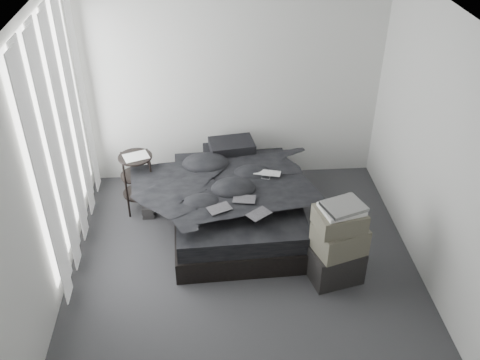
{
  "coord_description": "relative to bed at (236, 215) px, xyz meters",
  "views": [
    {
      "loc": [
        -0.33,
        -3.84,
        3.85
      ],
      "look_at": [
        0.0,
        0.8,
        0.75
      ],
      "focal_mm": 40.0,
      "sensor_mm": 36.0,
      "label": 1
    }
  ],
  "objects": [
    {
      "name": "box_mid",
      "position": [
        0.94,
        -0.95,
        0.38
      ],
      "size": [
        0.56,
        0.49,
        0.28
      ],
      "primitive_type": "cube",
      "rotation": [
        0.0,
        0.0,
        0.31
      ],
      "color": "#575344",
      "rests_on": "box_lower"
    },
    {
      "name": "box_lower",
      "position": [
        0.93,
        -0.94,
        0.06
      ],
      "size": [
        0.58,
        0.5,
        0.37
      ],
      "primitive_type": "cube",
      "rotation": [
        0.0,
        0.0,
        0.24
      ],
      "color": "black",
      "rests_on": "floor"
    },
    {
      "name": "comic_c",
      "position": [
        0.19,
        -0.62,
        0.55
      ],
      "size": [
        0.28,
        0.26,
        0.01
      ],
      "primitive_type": "cube",
      "rotation": [
        0.0,
        0.0,
        0.65
      ],
      "color": "black",
      "rests_on": "duvet"
    },
    {
      "name": "pillow_lower",
      "position": [
        -0.07,
        0.72,
        0.39
      ],
      "size": [
        0.57,
        0.4,
        0.13
      ],
      "primitive_type": "cube",
      "rotation": [
        0.0,
        0.0,
        0.04
      ],
      "color": "black",
      "rests_on": "mattress"
    },
    {
      "name": "mattress",
      "position": [
        0.0,
        0.0,
        0.23
      ],
      "size": [
        1.42,
        1.85,
        0.2
      ],
      "primitive_type": "cube",
      "rotation": [
        0.0,
        0.0,
        0.04
      ],
      "color": "black",
      "rests_on": "bed"
    },
    {
      "name": "side_stand",
      "position": [
        -1.13,
        0.39,
        0.23
      ],
      "size": [
        0.45,
        0.45,
        0.71
      ],
      "primitive_type": "cylinder",
      "rotation": [
        0.0,
        0.0,
        0.19
      ],
      "color": "black",
      "rests_on": "floor"
    },
    {
      "name": "floor_books",
      "position": [
        -1.02,
        0.24,
        -0.06
      ],
      "size": [
        0.15,
        0.2,
        0.13
      ],
      "primitive_type": "cube",
      "rotation": [
        0.0,
        0.0,
        0.07
      ],
      "color": "black",
      "rests_on": "floor"
    },
    {
      "name": "box_upper",
      "position": [
        0.92,
        -0.94,
        0.62
      ],
      "size": [
        0.5,
        0.43,
        0.19
      ],
      "primitive_type": "cube",
      "rotation": [
        0.0,
        0.0,
        0.19
      ],
      "color": "#575344",
      "rests_on": "box_mid"
    },
    {
      "name": "ceiling",
      "position": [
        0.02,
        -1.02,
        2.47
      ],
      "size": [
        3.6,
        4.2,
        0.01
      ],
      "primitive_type": "cube",
      "color": "white",
      "rests_on": "ground"
    },
    {
      "name": "comic_a",
      "position": [
        -0.21,
        -0.5,
        0.54
      ],
      "size": [
        0.28,
        0.24,
        0.01
      ],
      "primitive_type": "cube",
      "rotation": [
        0.0,
        0.0,
        0.42
      ],
      "color": "black",
      "rests_on": "duvet"
    },
    {
      "name": "papers",
      "position": [
        -1.11,
        0.38,
        0.59
      ],
      "size": [
        0.33,
        0.29,
        0.01
      ],
      "primitive_type": "cube",
      "rotation": [
        0.0,
        0.0,
        0.36
      ],
      "color": "white",
      "rests_on": "side_stand"
    },
    {
      "name": "pillow_upper",
      "position": [
        -0.01,
        0.7,
        0.51
      ],
      "size": [
        0.57,
        0.43,
        0.12
      ],
      "primitive_type": "cube",
      "rotation": [
        0.0,
        0.0,
        0.14
      ],
      "color": "black",
      "rests_on": "pillow_lower"
    },
    {
      "name": "bed",
      "position": [
        0.0,
        0.0,
        0.0
      ],
      "size": [
        1.47,
        1.91,
        0.25
      ],
      "primitive_type": "cube",
      "rotation": [
        0.0,
        0.0,
        0.04
      ],
      "color": "black",
      "rests_on": "floor"
    },
    {
      "name": "floor",
      "position": [
        0.02,
        -1.02,
        -0.13
      ],
      "size": [
        3.6,
        4.2,
        0.01
      ],
      "primitive_type": "cube",
      "color": "#333335",
      "rests_on": "ground"
    },
    {
      "name": "wall_right",
      "position": [
        1.82,
        -1.02,
        1.17
      ],
      "size": [
        0.01,
        4.2,
        2.6
      ],
      "primitive_type": "cube",
      "color": "silver",
      "rests_on": "ground"
    },
    {
      "name": "wall_back",
      "position": [
        0.02,
        1.08,
        1.17
      ],
      "size": [
        3.6,
        0.01,
        2.6
      ],
      "primitive_type": "cube",
      "color": "silver",
      "rests_on": "ground"
    },
    {
      "name": "art_book_snake",
      "position": [
        0.94,
        -0.95,
        0.77
      ],
      "size": [
        0.45,
        0.4,
        0.03
      ],
      "primitive_type": "cube",
      "rotation": [
        0.0,
        0.0,
        0.35
      ],
      "color": "silver",
      "rests_on": "art_book_white"
    },
    {
      "name": "laptop",
      "position": [
        0.34,
        0.06,
        0.55
      ],
      "size": [
        0.34,
        0.26,
        0.02
      ],
      "primitive_type": "imported",
      "rotation": [
        0.0,
        0.0,
        -0.28
      ],
      "color": "silver",
      "rests_on": "duvet"
    },
    {
      "name": "wall_left",
      "position": [
        -1.78,
        -1.02,
        1.17
      ],
      "size": [
        0.01,
        4.2,
        2.6
      ],
      "primitive_type": "cube",
      "color": "silver",
      "rests_on": "ground"
    },
    {
      "name": "comic_b",
      "position": [
        0.06,
        -0.36,
        0.55
      ],
      "size": [
        0.26,
        0.19,
        0.01
      ],
      "primitive_type": "cube",
      "rotation": [
        0.0,
        0.0,
        -0.17
      ],
      "color": "black",
      "rests_on": "duvet"
    },
    {
      "name": "art_book_white",
      "position": [
        0.93,
        -0.94,
        0.74
      ],
      "size": [
        0.44,
        0.39,
        0.04
      ],
      "primitive_type": "cube",
      "rotation": [
        0.0,
        0.0,
        0.24
      ],
      "color": "silver",
      "rests_on": "box_upper"
    },
    {
      "name": "duvet",
      "position": [
        0.0,
        -0.04,
        0.43
      ],
      "size": [
        1.43,
        1.64,
        0.22
      ],
      "primitive_type": "imported",
      "rotation": [
        0.0,
        0.0,
        0.04
      ],
      "color": "black",
      "rests_on": "mattress"
    },
    {
      "name": "curtain_left",
      "position": [
        -1.71,
        -0.12,
        1.15
      ],
      "size": [
        0.06,
        2.12,
        2.48
      ],
      "primitive_type": "cube",
      "color": "white",
      "rests_on": "wall_left"
    },
    {
      "name": "window_left",
      "position": [
        -1.76,
        -0.12,
        1.22
      ],
      "size": [
        0.02,
        2.0,
        2.3
      ],
      "primitive_type": "cube",
      "color": "white",
      "rests_on": "wall_left"
    }
  ]
}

